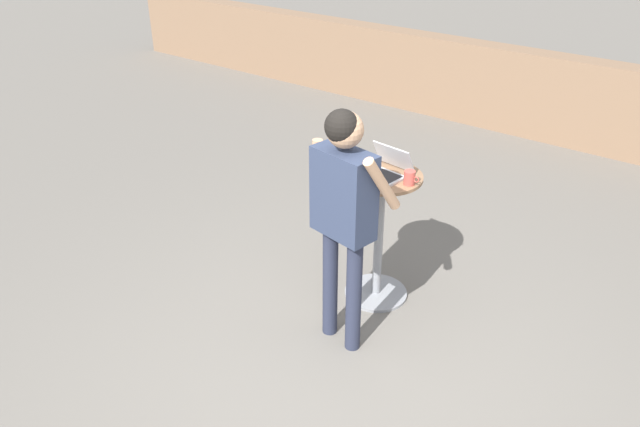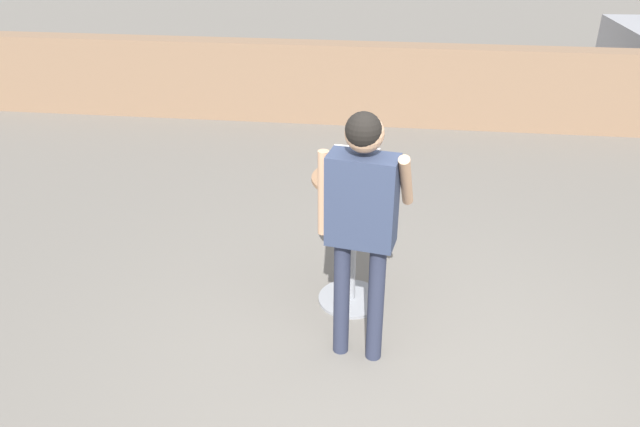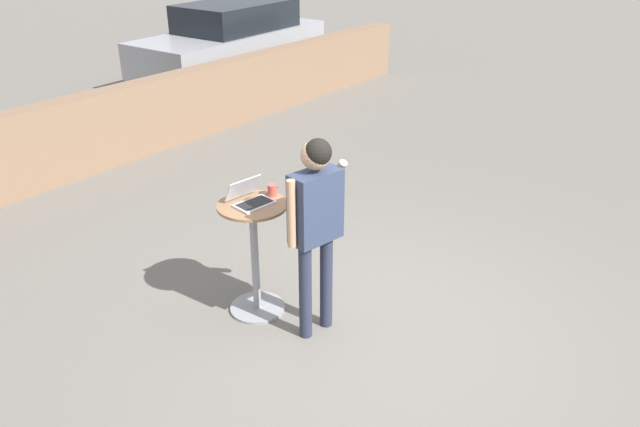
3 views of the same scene
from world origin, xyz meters
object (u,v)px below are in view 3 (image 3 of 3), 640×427
Objects in this scene: laptop at (250,198)px; standing_person at (316,212)px; parked_car_near_street at (232,41)px; cafe_table at (255,252)px; coffee_mug at (272,190)px.

standing_person is (0.09, -0.65, 0.03)m from laptop.
standing_person is 9.10m from parked_car_near_street.
cafe_table is 0.57m from coffee_mug.
laptop is 0.24m from coffee_mug.
laptop is at bearing 74.85° from cafe_table.
parked_car_near_street reaches higher than coffee_mug.
parked_car_near_street is (5.67, 6.37, -0.33)m from coffee_mug.
cafe_table is at bearing 98.42° from standing_person.
coffee_mug is at bearing -131.69° from parked_car_near_street.
standing_person reaches higher than cafe_table.
parked_car_near_street is at bearing 50.17° from standing_person.
laptop reaches higher than coffee_mug.
laptop is at bearing -133.02° from parked_car_near_street.
laptop is 3.08× the size of coffee_mug.
coffee_mug is 0.07× the size of standing_person.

